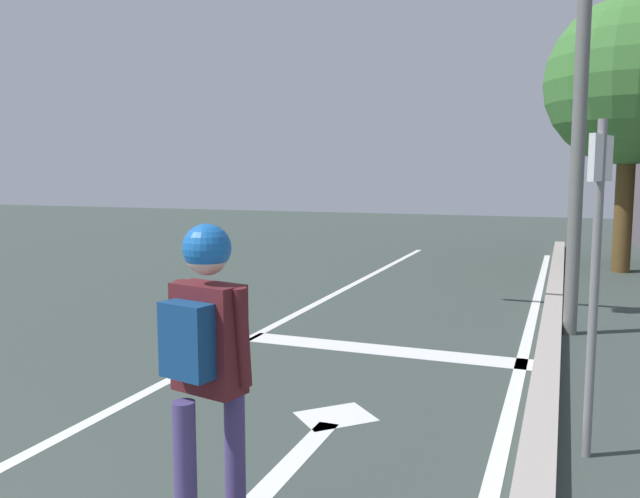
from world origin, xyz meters
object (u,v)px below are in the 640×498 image
object	(u,v)px
skater	(206,345)
traffic_signal_mast	(502,42)
street_sign_post	(597,241)
roadside_tree	(631,82)

from	to	relation	value
skater	traffic_signal_mast	bearing A→B (deg)	81.43
skater	street_sign_post	size ratio (longest dim) A/B	0.70
roadside_tree	traffic_signal_mast	bearing A→B (deg)	-108.17
street_sign_post	traffic_signal_mast	bearing A→B (deg)	105.45
traffic_signal_mast	roadside_tree	world-z (taller)	roadside_tree
skater	roadside_tree	xyz separation A→B (m)	(2.67, 11.09, 2.55)
traffic_signal_mast	street_sign_post	bearing A→B (deg)	-74.55
street_sign_post	roadside_tree	xyz separation A→B (m)	(0.85, 9.18, 2.15)
skater	street_sign_post	bearing A→B (deg)	46.50
skater	street_sign_post	distance (m)	2.67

